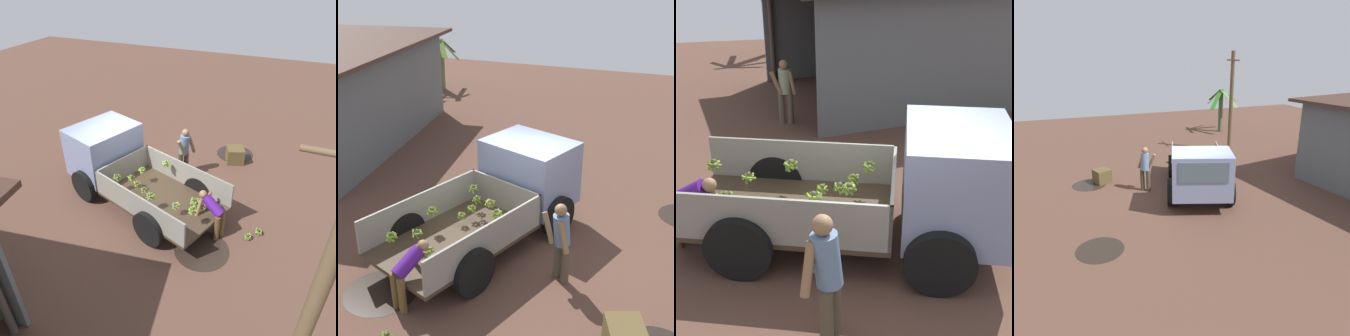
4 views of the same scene
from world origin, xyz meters
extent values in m
plane|color=brown|center=(0.00, 0.00, 0.00)|extent=(36.00, 36.00, 0.00)
cylinder|color=black|center=(-2.96, 1.70, 0.00)|extent=(1.39, 1.39, 0.01)
cube|color=#3D2F20|center=(-1.53, 0.84, 0.52)|extent=(3.68, 2.95, 0.08)
cube|color=gray|center=(-1.20, 1.75, 0.91)|extent=(3.02, 1.12, 0.71)
cube|color=gray|center=(-1.85, -0.07, 0.91)|extent=(3.02, 1.12, 0.71)
cube|color=gray|center=(-0.05, 0.31, 0.91)|extent=(0.72, 1.89, 0.71)
cube|color=#7B89AD|center=(0.78, 0.01, 1.22)|extent=(2.04, 2.33, 1.49)
cube|color=#4C606B|center=(1.48, -0.24, 1.52)|extent=(0.55, 1.48, 0.66)
cylinder|color=black|center=(0.92, 1.05, 0.48)|extent=(0.98, 0.53, 0.96)
cylinder|color=black|center=(0.23, -0.88, 0.48)|extent=(0.98, 0.53, 0.96)
cylinder|color=black|center=(-1.63, 1.97, 0.48)|extent=(0.98, 0.53, 0.96)
cylinder|color=black|center=(-2.32, 0.03, 0.48)|extent=(0.98, 0.53, 0.96)
sphere|color=brown|center=(-2.10, 1.34, 0.95)|extent=(0.07, 0.07, 0.07)
cylinder|color=olive|center=(-2.05, 1.35, 0.88)|extent=(0.06, 0.15, 0.15)
cylinder|color=olive|center=(-2.08, 1.39, 0.88)|extent=(0.15, 0.09, 0.15)
cylinder|color=#8CAD48|center=(-2.14, 1.40, 0.90)|extent=(0.16, 0.12, 0.12)
cylinder|color=olive|center=(-2.15, 1.34, 0.88)|extent=(0.05, 0.13, 0.16)
cylinder|color=#7CA73B|center=(-2.14, 1.28, 0.91)|extent=(0.17, 0.11, 0.09)
cylinder|color=#84AA2C|center=(-2.07, 1.28, 0.91)|extent=(0.17, 0.11, 0.09)
sphere|color=#4C4531|center=(-2.48, 0.91, 0.87)|extent=(0.08, 0.08, 0.08)
cylinder|color=#7DA03E|center=(-2.39, 0.91, 0.82)|extent=(0.06, 0.21, 0.14)
cylinder|color=olive|center=(-2.45, 0.98, 0.80)|extent=(0.19, 0.10, 0.17)
cylinder|color=#86AA2D|center=(-2.51, 0.96, 0.79)|extent=(0.16, 0.12, 0.19)
cylinder|color=olive|center=(-2.55, 0.93, 0.80)|extent=(0.09, 0.20, 0.16)
cylinder|color=#88A343|center=(-2.55, 0.86, 0.83)|extent=(0.15, 0.20, 0.12)
cylinder|color=olive|center=(-2.47, 0.82, 0.82)|extent=(0.21, 0.06, 0.12)
cylinder|color=#55741E|center=(-2.43, 0.86, 0.79)|extent=(0.15, 0.16, 0.18)
sphere|color=#4B4431|center=(-1.27, 0.00, 1.22)|extent=(0.08, 0.08, 0.08)
cylinder|color=olive|center=(-1.25, 0.05, 1.16)|extent=(0.16, 0.10, 0.15)
cylinder|color=olive|center=(-1.30, 0.04, 1.16)|extent=(0.14, 0.11, 0.16)
cylinder|color=#80AF3B|center=(-1.31, 0.02, 1.16)|extent=(0.09, 0.14, 0.16)
cylinder|color=#5B761B|center=(-1.33, -0.03, 1.18)|extent=(0.12, 0.17, 0.11)
cylinder|color=#7EA42B|center=(-1.30, -0.06, 1.18)|extent=(0.17, 0.10, 0.12)
cylinder|color=olive|center=(-1.24, -0.05, 1.18)|extent=(0.17, 0.12, 0.11)
cylinder|color=#8AA548|center=(-1.21, -0.02, 1.18)|extent=(0.11, 0.17, 0.11)
cylinder|color=#84AB48|center=(-1.22, 0.04, 1.19)|extent=(0.13, 0.17, 0.10)
sphere|color=brown|center=(-2.63, 1.56, 1.13)|extent=(0.08, 0.08, 0.08)
cylinder|color=olive|center=(-2.58, 1.51, 1.09)|extent=(0.16, 0.15, 0.12)
cylinder|color=#84A836|center=(-2.57, 1.55, 1.06)|extent=(0.06, 0.16, 0.16)
cylinder|color=#77A827|center=(-2.59, 1.60, 1.06)|extent=(0.14, 0.14, 0.16)
cylinder|color=olive|center=(-2.65, 1.61, 1.07)|extent=(0.17, 0.10, 0.15)
cylinder|color=olive|center=(-2.67, 1.58, 1.06)|extent=(0.11, 0.16, 0.16)
cylinder|color=#72A223|center=(-2.68, 1.54, 1.06)|extent=(0.10, 0.16, 0.16)
cylinder|color=#587A21|center=(-2.63, 1.49, 1.08)|extent=(0.18, 0.07, 0.13)
sphere|color=brown|center=(-0.74, 0.80, 0.89)|extent=(0.08, 0.08, 0.08)
cylinder|color=#55731E|center=(-0.81, 0.81, 0.85)|extent=(0.07, 0.17, 0.11)
cylinder|color=olive|center=(-0.78, 0.76, 0.82)|extent=(0.13, 0.13, 0.15)
cylinder|color=olive|center=(-0.72, 0.75, 0.83)|extent=(0.16, 0.10, 0.14)
cylinder|color=olive|center=(-0.69, 0.79, 0.82)|extent=(0.07, 0.14, 0.15)
cylinder|color=olive|center=(-0.70, 0.84, 0.84)|extent=(0.14, 0.15, 0.12)
cylinder|color=#5E7718|center=(-0.76, 0.86, 0.84)|extent=(0.17, 0.10, 0.12)
sphere|color=brown|center=(-0.70, 0.39, 1.08)|extent=(0.07, 0.07, 0.07)
cylinder|color=olive|center=(-0.71, 0.34, 1.02)|extent=(0.16, 0.09, 0.15)
cylinder|color=olive|center=(-0.66, 0.34, 1.04)|extent=(0.17, 0.13, 0.12)
cylinder|color=olive|center=(-0.63, 0.37, 1.04)|extent=(0.09, 0.18, 0.11)
cylinder|color=#89B033|center=(-0.66, 0.43, 1.01)|extent=(0.14, 0.13, 0.16)
cylinder|color=olive|center=(-0.69, 0.46, 1.04)|extent=(0.17, 0.06, 0.11)
cylinder|color=olive|center=(-0.74, 0.43, 1.03)|extent=(0.13, 0.16, 0.13)
cylinder|color=olive|center=(-0.75, 0.38, 1.02)|extent=(0.08, 0.16, 0.15)
sphere|color=brown|center=(-0.54, 0.77, 1.03)|extent=(0.07, 0.07, 0.07)
cylinder|color=#8BB232|center=(-0.52, 0.83, 0.98)|extent=(0.17, 0.09, 0.12)
cylinder|color=olive|center=(-0.59, 0.79, 0.96)|extent=(0.10, 0.14, 0.15)
cylinder|color=#5B751F|center=(-0.58, 0.72, 0.97)|extent=(0.14, 0.13, 0.14)
cylinder|color=olive|center=(-0.52, 0.73, 0.96)|extent=(0.13, 0.09, 0.16)
cylinder|color=#557522|center=(-0.49, 0.77, 0.96)|extent=(0.05, 0.15, 0.15)
sphere|color=brown|center=(-1.43, 1.38, 1.08)|extent=(0.09, 0.09, 0.09)
cylinder|color=olive|center=(-1.47, 1.41, 1.01)|extent=(0.11, 0.15, 0.17)
cylinder|color=#7EA533|center=(-1.48, 1.37, 1.01)|extent=(0.09, 0.16, 0.17)
cylinder|color=olive|center=(-1.46, 1.32, 1.03)|extent=(0.18, 0.13, 0.12)
cylinder|color=olive|center=(-1.39, 1.34, 1.01)|extent=(0.16, 0.13, 0.16)
cylinder|color=olive|center=(-1.35, 1.38, 1.03)|extent=(0.06, 0.18, 0.13)
cylinder|color=olive|center=(-1.37, 1.43, 1.02)|extent=(0.14, 0.16, 0.15)
cylinder|color=olive|center=(-1.44, 1.44, 1.01)|extent=(0.17, 0.07, 0.16)
sphere|color=brown|center=(-1.00, 0.92, 0.83)|extent=(0.07, 0.07, 0.07)
cylinder|color=#5B871B|center=(-1.06, 0.92, 0.78)|extent=(0.04, 0.14, 0.11)
cylinder|color=olive|center=(-1.03, 0.87, 0.78)|extent=(0.14, 0.11, 0.12)
cylinder|color=#82A741|center=(-1.00, 0.88, 0.76)|extent=(0.12, 0.04, 0.14)
cylinder|color=olive|center=(-0.96, 0.88, 0.78)|extent=(0.12, 0.13, 0.11)
cylinder|color=#88B231|center=(-0.96, 0.92, 0.76)|extent=(0.04, 0.12, 0.14)
cylinder|color=olive|center=(-0.97, 0.95, 0.77)|extent=(0.12, 0.12, 0.13)
cylinder|color=#85A94A|center=(-1.01, 0.98, 0.78)|extent=(0.15, 0.06, 0.10)
cylinder|color=olive|center=(-1.04, 0.96, 0.78)|extent=(0.13, 0.12, 0.11)
sphere|color=#443D2C|center=(-0.23, 1.00, 1.11)|extent=(0.06, 0.06, 0.06)
cylinder|color=olive|center=(-0.26, 0.94, 1.05)|extent=(0.17, 0.11, 0.13)
cylinder|color=#91B148|center=(-0.19, 0.96, 1.04)|extent=(0.14, 0.13, 0.16)
cylinder|color=#5C7432|center=(-0.15, 1.03, 1.07)|extent=(0.09, 0.19, 0.10)
cylinder|color=olive|center=(-0.22, 1.06, 1.04)|extent=(0.16, 0.05, 0.16)
cylinder|color=olive|center=(-0.28, 1.01, 1.03)|extent=(0.06, 0.15, 0.17)
cube|color=#575C5D|center=(7.28, 8.84, 1.59)|extent=(0.93, 5.50, 3.18)
cube|color=#575C5D|center=(3.68, 5.54, 1.59)|extent=(8.15, 1.34, 3.18)
cylinder|color=#5A704D|center=(9.56, 8.61, 1.34)|extent=(0.30, 0.30, 2.68)
cube|color=#3C7F39|center=(10.33, 8.46, 2.25)|extent=(1.59, 0.49, 0.97)
cube|color=#3D7F3D|center=(9.96, 9.21, 2.26)|extent=(1.01, 1.33, 0.95)
cube|color=#2D5B1B|center=(9.25, 9.08, 2.25)|extent=(0.78, 1.04, 0.98)
cube|color=#427F3F|center=(8.99, 8.71, 2.13)|extent=(1.20, 0.48, 1.22)
cube|color=#276B21|center=(9.25, 8.14, 2.31)|extent=(0.86, 1.11, 0.85)
cube|color=#3C5A2E|center=(9.71, 8.15, 2.15)|extent=(0.58, 1.03, 1.18)
cylinder|color=#5D6C46|center=(10.95, 7.89, 1.15)|extent=(0.31, 0.31, 2.30)
cube|color=#3C5528|center=(11.61, 7.89, 1.95)|extent=(1.33, 0.25, 0.83)
cube|color=#577434|center=(11.23, 8.50, 2.04)|extent=(0.83, 1.35, 0.65)
cube|color=#41852D|center=(10.46, 8.14, 1.71)|extent=(1.08, 0.68, 1.30)
cube|color=#517623|center=(10.56, 7.56, 2.02)|extent=(0.96, 0.85, 0.69)
cube|color=#3D522B|center=(11.09, 7.49, 1.88)|extent=(0.57, 0.91, 0.96)
cylinder|color=#4D4333|center=(-1.39, -1.46, 0.41)|extent=(0.22, 0.22, 0.82)
cylinder|color=#4D4333|center=(-1.26, -1.27, 0.41)|extent=(0.22, 0.22, 0.82)
cylinder|color=slate|center=(-1.35, -1.35, 1.14)|extent=(0.48, 0.46, 0.67)
sphere|color=#8C6746|center=(-1.39, -1.32, 1.58)|extent=(0.23, 0.23, 0.23)
cylinder|color=#8C6746|center=(-1.57, -1.44, 1.12)|extent=(0.26, 0.31, 0.61)
cylinder|color=#8C6746|center=(-1.36, -1.09, 1.14)|extent=(0.29, 0.35, 0.60)
cylinder|color=brown|center=(-3.18, 1.18, 0.37)|extent=(0.19, 0.19, 0.74)
cylinder|color=brown|center=(-3.26, 0.98, 0.37)|extent=(0.19, 0.19, 0.74)
cylinder|color=#47157B|center=(-2.99, 0.98, 0.88)|extent=(0.70, 0.50, 0.52)
sphere|color=#8C6746|center=(-2.67, 0.85, 1.08)|extent=(0.21, 0.21, 0.21)
cylinder|color=#8C6746|center=(-2.63, 1.04, 0.75)|extent=(0.20, 0.30, 0.55)
cylinder|color=#8C6746|center=(-2.76, 0.69, 0.76)|extent=(0.21, 0.33, 0.54)
sphere|color=brown|center=(-3.94, 0.87, 0.14)|extent=(0.07, 0.07, 0.07)
cylinder|color=#88AF3D|center=(-3.93, 0.81, 0.09)|extent=(0.15, 0.08, 0.11)
cylinder|color=olive|center=(-3.91, 0.85, 0.07)|extent=(0.08, 0.13, 0.14)
cylinder|color=olive|center=(-3.90, 0.88, 0.07)|extent=(0.08, 0.13, 0.14)
cylinder|color=olive|center=(-3.93, 0.92, 0.09)|extent=(0.15, 0.08, 0.11)
cylinder|color=olive|center=(-3.97, 0.92, 0.10)|extent=(0.16, 0.10, 0.10)
camera|label=1|loc=(-4.40, 7.35, 6.19)|focal=35.00mm
camera|label=2|loc=(-8.72, -3.11, 5.77)|focal=50.00mm
camera|label=3|loc=(-2.07, -5.42, 4.25)|focal=50.00mm
camera|label=4|loc=(10.00, -4.27, 4.98)|focal=35.00mm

